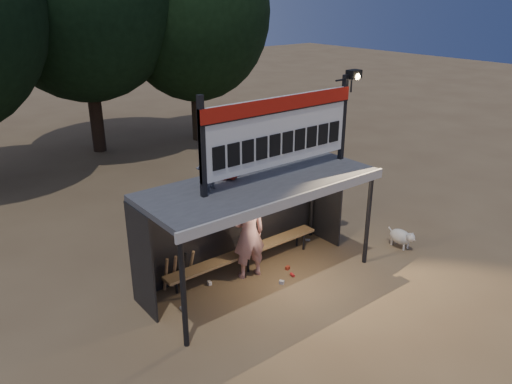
{
  "coord_description": "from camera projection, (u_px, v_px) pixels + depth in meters",
  "views": [
    {
      "loc": [
        -5.91,
        -7.38,
        5.85
      ],
      "look_at": [
        0.2,
        0.4,
        1.9
      ],
      "focal_mm": 35.0,
      "sensor_mm": 36.0,
      "label": 1
    }
  ],
  "objects": [
    {
      "name": "ground",
      "position": [
        260.0,
        280.0,
        10.95
      ],
      "size": [
        80.0,
        80.0,
        0.0
      ],
      "primitive_type": "plane",
      "color": "brown",
      "rests_on": "ground"
    },
    {
      "name": "player",
      "position": [
        249.0,
        234.0,
        10.74
      ],
      "size": [
        0.83,
        0.62,
        2.06
      ],
      "primitive_type": "imported",
      "rotation": [
        0.0,
        0.0,
        2.96
      ],
      "color": "silver",
      "rests_on": "ground"
    },
    {
      "name": "child_a",
      "position": [
        204.0,
        167.0,
        9.41
      ],
      "size": [
        0.58,
        0.53,
        0.96
      ],
      "primitive_type": "imported",
      "rotation": [
        0.0,
        0.0,
        3.59
      ],
      "color": "slate",
      "rests_on": "dugout_shelter"
    },
    {
      "name": "child_b",
      "position": [
        229.0,
        157.0,
        10.01
      ],
      "size": [
        0.54,
        0.49,
        0.93
      ],
      "primitive_type": "imported",
      "rotation": [
        0.0,
        0.0,
        2.57
      ],
      "color": "#A62619",
      "rests_on": "dugout_shelter"
    },
    {
      "name": "dugout_shelter",
      "position": [
        253.0,
        199.0,
        10.44
      ],
      "size": [
        5.1,
        2.08,
        2.32
      ],
      "color": "#3D3D3F",
      "rests_on": "ground"
    },
    {
      "name": "scoreboard_assembly",
      "position": [
        283.0,
        128.0,
        10.03
      ],
      "size": [
        4.1,
        0.27,
        1.99
      ],
      "color": "black",
      "rests_on": "dugout_shelter"
    },
    {
      "name": "bench",
      "position": [
        245.0,
        253.0,
        11.19
      ],
      "size": [
        4.0,
        0.35,
        0.48
      ],
      "color": "olive",
      "rests_on": "ground"
    },
    {
      "name": "tree_right",
      "position": [
        193.0,
        11.0,
        19.56
      ],
      "size": [
        6.08,
        6.08,
        8.72
      ],
      "color": "black",
      "rests_on": "ground"
    },
    {
      "name": "dog",
      "position": [
        402.0,
        237.0,
        12.25
      ],
      "size": [
        0.36,
        0.81,
        0.49
      ],
      "color": "beige",
      "rests_on": "ground"
    },
    {
      "name": "bats",
      "position": [
        178.0,
        270.0,
        10.5
      ],
      "size": [
        0.67,
        0.35,
        0.84
      ],
      "color": "olive",
      "rests_on": "ground"
    },
    {
      "name": "litter",
      "position": [
        263.0,
        275.0,
        11.07
      ],
      "size": [
        4.12,
        1.23,
        0.08
      ],
      "color": "#A12E1B",
      "rests_on": "ground"
    }
  ]
}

